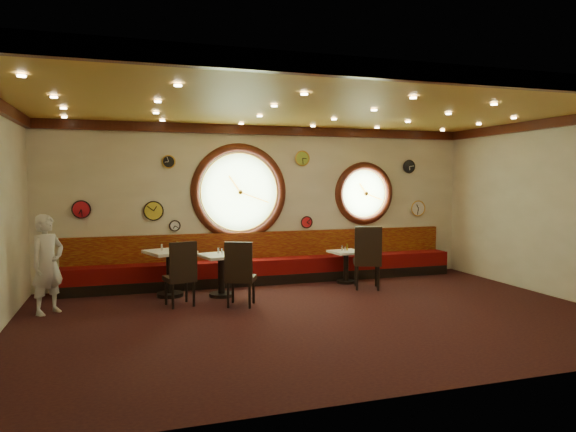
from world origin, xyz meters
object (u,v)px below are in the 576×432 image
(condiment_c_pepper, at_px, (345,249))
(waiter, at_px, (48,264))
(chair_a, at_px, (181,270))
(condiment_a_pepper, at_px, (173,248))
(table_a, at_px, (170,267))
(condiment_a_bottle, at_px, (177,245))
(condiment_b_bottle, at_px, (226,249))
(condiment_c_bottle, at_px, (347,247))
(table_c, at_px, (346,263))
(table_b, at_px, (221,270))
(chair_b, at_px, (240,270))
(condiment_b_pepper, at_px, (222,252))
(chair_c, at_px, (368,253))
(condiment_a_salt, at_px, (162,247))
(condiment_b_salt, at_px, (218,251))
(condiment_c_salt, at_px, (342,248))

(condiment_c_pepper, height_order, waiter, waiter)
(chair_a, bearing_deg, condiment_a_pepper, 80.78)
(table_a, bearing_deg, condiment_a_bottle, 32.31)
(condiment_a_pepper, distance_m, condiment_c_pepper, 3.45)
(condiment_b_bottle, distance_m, condiment_c_bottle, 2.61)
(condiment_c_bottle, bearing_deg, table_c, -128.53)
(table_b, relative_size, chair_b, 1.24)
(condiment_a_pepper, xyz_separation_m, condiment_c_pepper, (3.43, 0.20, -0.18))
(chair_b, distance_m, condiment_c_bottle, 2.88)
(table_b, bearing_deg, condiment_b_pepper, -67.96)
(chair_c, relative_size, condiment_a_bottle, 5.15)
(table_a, bearing_deg, chair_a, -82.18)
(table_a, relative_size, table_c, 1.45)
(chair_a, height_order, condiment_a_bottle, chair_a)
(condiment_a_salt, bearing_deg, condiment_b_salt, -14.49)
(chair_a, distance_m, condiment_c_pepper, 3.52)
(table_a, relative_size, table_b, 1.16)
(table_b, relative_size, chair_c, 1.11)
(condiment_b_salt, height_order, condiment_c_pepper, condiment_b_salt)
(condiment_a_salt, bearing_deg, condiment_a_pepper, -30.08)
(table_a, bearing_deg, condiment_a_pepper, -43.60)
(table_c, bearing_deg, table_b, -170.80)
(condiment_b_salt, xyz_separation_m, condiment_a_bottle, (-0.70, 0.29, 0.09))
(condiment_a_bottle, bearing_deg, condiment_c_bottle, 1.82)
(table_a, height_order, condiment_b_pepper, condiment_b_pepper)
(condiment_b_salt, relative_size, waiter, 0.07)
(table_b, bearing_deg, condiment_a_salt, 161.49)
(chair_a, relative_size, condiment_a_pepper, 7.03)
(condiment_a_salt, xyz_separation_m, condiment_c_pepper, (3.63, 0.09, -0.19))
(condiment_c_salt, height_order, waiter, waiter)
(condiment_a_pepper, distance_m, condiment_b_pepper, 0.87)
(chair_b, xyz_separation_m, condiment_b_salt, (-0.18, 0.96, 0.20))
(condiment_b_salt, relative_size, condiment_b_pepper, 1.07)
(condiment_b_salt, distance_m, condiment_c_pepper, 2.67)
(condiment_b_pepper, relative_size, condiment_b_bottle, 0.70)
(table_c, height_order, condiment_b_pepper, condiment_b_pepper)
(chair_a, distance_m, condiment_b_pepper, 0.96)
(condiment_a_salt, distance_m, waiter, 1.92)
(condiment_c_bottle, bearing_deg, waiter, -171.25)
(table_b, distance_m, chair_b, 0.90)
(condiment_a_bottle, height_order, condiment_b_bottle, condiment_a_bottle)
(table_a, distance_m, condiment_b_salt, 0.92)
(chair_a, relative_size, waiter, 0.43)
(condiment_a_salt, height_order, condiment_a_pepper, condiment_a_salt)
(condiment_a_salt, bearing_deg, table_a, -22.26)
(table_a, bearing_deg, waiter, -161.53)
(chair_c, xyz_separation_m, condiment_b_salt, (-2.80, 0.37, 0.12))
(table_c, relative_size, chair_a, 0.99)
(table_a, height_order, condiment_c_salt, table_a)
(condiment_c_bottle, bearing_deg, table_b, -169.71)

